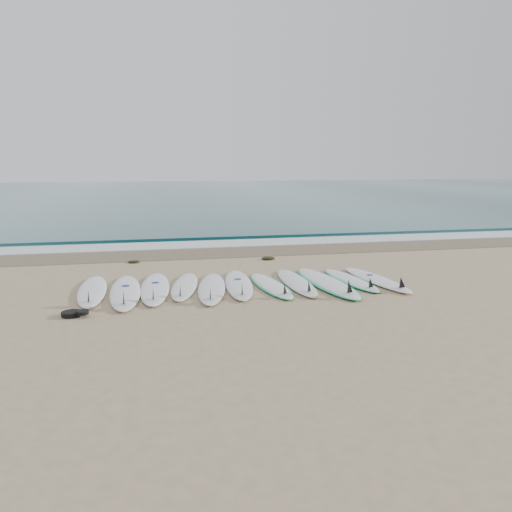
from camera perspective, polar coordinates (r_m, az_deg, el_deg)
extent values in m
plane|color=tan|center=(10.37, -1.69, -3.57)|extent=(120.00, 120.00, 0.00)
cube|color=#205D61|center=(42.50, -9.69, 7.06)|extent=(120.00, 55.00, 0.03)
cube|color=brown|center=(14.33, -4.65, 0.40)|extent=(120.00, 1.80, 0.01)
cube|color=silver|center=(15.70, -5.32, 1.33)|extent=(120.00, 1.40, 0.04)
cube|color=#205D61|center=(17.17, -5.92, 2.22)|extent=(120.00, 1.00, 0.10)
ellipsoid|color=white|center=(10.44, -18.19, -3.75)|extent=(0.64, 2.63, 0.08)
cone|color=black|center=(9.48, -18.61, -4.26)|extent=(0.23, 0.29, 0.28)
ellipsoid|color=white|center=(10.16, -14.70, -3.94)|extent=(0.64, 2.84, 0.09)
cone|color=black|center=(9.12, -14.90, -4.54)|extent=(0.25, 0.31, 0.30)
cylinder|color=navy|center=(10.41, -14.68, -3.32)|extent=(0.17, 0.17, 0.01)
ellipsoid|color=white|center=(10.32, -11.46, -3.59)|extent=(0.69, 2.77, 0.09)
cone|color=black|center=(9.31, -11.68, -4.13)|extent=(0.24, 0.30, 0.29)
cylinder|color=navy|center=(10.56, -11.43, -3.00)|extent=(0.17, 0.17, 0.01)
ellipsoid|color=white|center=(10.40, -8.14, -3.40)|extent=(0.88, 2.44, 0.08)
cone|color=black|center=(9.52, -8.65, -3.86)|extent=(0.24, 0.28, 0.26)
ellipsoid|color=white|center=(10.17, -5.07, -3.64)|extent=(0.93, 2.68, 0.08)
cone|color=black|center=(9.20, -5.24, -4.18)|extent=(0.26, 0.31, 0.28)
ellipsoid|color=white|center=(10.44, -2.00, -3.21)|extent=(0.83, 2.70, 0.09)
cone|color=black|center=(9.47, -1.60, -3.70)|extent=(0.25, 0.31, 0.28)
cylinder|color=navy|center=(10.68, -2.10, -2.66)|extent=(0.17, 0.17, 0.01)
ellipsoid|color=white|center=(10.36, 1.68, -3.35)|extent=(0.67, 2.35, 0.07)
ellipsoid|color=#18C77B|center=(10.37, 1.68, -3.38)|extent=(0.75, 2.38, 0.05)
cone|color=black|center=(9.56, 3.29, -3.73)|extent=(0.22, 0.26, 0.25)
ellipsoid|color=white|center=(10.65, 4.59, -2.98)|extent=(0.59, 2.58, 0.08)
cone|color=black|center=(9.74, 6.07, -3.39)|extent=(0.22, 0.28, 0.27)
ellipsoid|color=white|center=(10.67, 8.05, -2.99)|extent=(0.79, 2.94, 0.09)
ellipsoid|color=#18C77B|center=(10.67, 8.05, -3.02)|extent=(0.89, 2.97, 0.07)
cone|color=black|center=(9.70, 10.60, -3.42)|extent=(0.27, 0.33, 0.31)
ellipsoid|color=white|center=(11.03, 10.73, -2.68)|extent=(0.69, 2.32, 0.07)
ellipsoid|color=#18C77B|center=(11.03, 10.73, -2.71)|extent=(0.77, 2.35, 0.05)
cone|color=black|center=(10.29, 12.94, -2.96)|extent=(0.22, 0.26, 0.24)
ellipsoid|color=white|center=(11.16, 13.52, -2.60)|extent=(0.81, 2.62, 0.08)
cone|color=black|center=(10.37, 16.28, -2.90)|extent=(0.25, 0.30, 0.27)
cylinder|color=navy|center=(11.36, 12.87, -2.13)|extent=(0.16, 0.16, 0.01)
ellipsoid|color=black|center=(13.23, -13.79, -0.63)|extent=(0.31, 0.24, 0.06)
ellipsoid|color=black|center=(13.29, 1.39, -0.25)|extent=(0.36, 0.28, 0.07)
cylinder|color=black|center=(8.99, -20.38, -6.21)|extent=(0.32, 0.32, 0.08)
cylinder|color=black|center=(8.86, -19.20, -6.12)|extent=(0.20, 0.20, 0.06)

